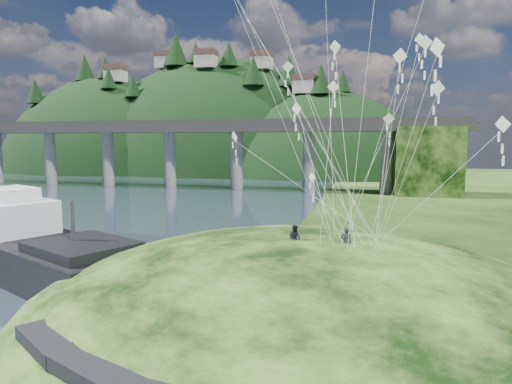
# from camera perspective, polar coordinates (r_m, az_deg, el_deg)

# --- Properties ---
(ground) EXTENTS (320.00, 320.00, 0.00)m
(ground) POSITION_cam_1_polar(r_m,az_deg,el_deg) (28.40, -11.27, -15.32)
(ground) COLOR black
(ground) RESTS_ON ground
(grass_hill) EXTENTS (36.00, 32.00, 13.00)m
(grass_hill) POSITION_cam_1_polar(r_m,az_deg,el_deg) (28.61, 6.12, -18.32)
(grass_hill) COLOR black
(grass_hill) RESTS_ON ground
(bridge) EXTENTS (160.00, 11.00, 15.00)m
(bridge) POSITION_cam_1_polar(r_m,az_deg,el_deg) (101.21, -7.88, 5.98)
(bridge) COLOR #2D2B2B
(bridge) RESTS_ON ground
(far_ridge) EXTENTS (153.00, 70.00, 94.50)m
(far_ridge) POSITION_cam_1_polar(r_m,az_deg,el_deg) (157.00, -6.44, -0.12)
(far_ridge) COLOR black
(far_ridge) RESTS_ON ground
(work_barge) EXTENTS (25.07, 16.40, 8.59)m
(work_barge) POSITION_cam_1_polar(r_m,az_deg,el_deg) (41.05, -26.64, -5.93)
(work_barge) COLOR black
(work_barge) RESTS_ON ground
(wooden_dock) EXTENTS (14.94, 3.12, 1.06)m
(wooden_dock) POSITION_cam_1_polar(r_m,az_deg,el_deg) (35.84, -22.42, -10.26)
(wooden_dock) COLOR #362316
(wooden_dock) RESTS_ON ground
(kite_flyers) EXTENTS (3.62, 0.95, 1.66)m
(kite_flyers) POSITION_cam_1_polar(r_m,az_deg,el_deg) (25.53, 6.94, -4.19)
(kite_flyers) COLOR #23242F
(kite_flyers) RESTS_ON ground
(kite_swarm) EXTENTS (19.71, 15.45, 20.84)m
(kite_swarm) POSITION_cam_1_polar(r_m,az_deg,el_deg) (29.15, 8.37, 20.31)
(kite_swarm) COLOR white
(kite_swarm) RESTS_ON ground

